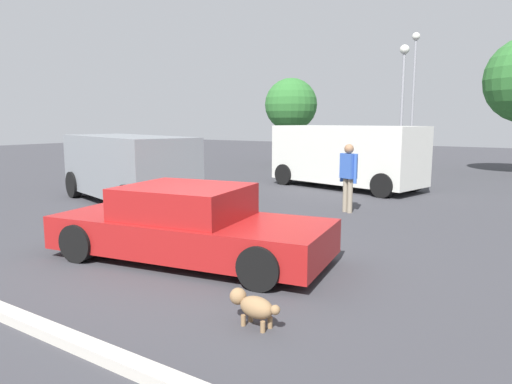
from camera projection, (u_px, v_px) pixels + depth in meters
ground_plane at (193, 255)px, 8.12m from camera, size 80.00×80.00×0.00m
sedan_foreground at (189, 226)px, 7.82m from camera, size 4.93×2.61×1.25m
dog at (253, 306)px, 5.30m from camera, size 0.70×0.28×0.40m
van_white at (346, 155)px, 16.16m from camera, size 5.60×3.16×2.16m
suv_dark at (128, 166)px, 13.25m from camera, size 5.33×3.26×1.91m
pedestrian at (348, 172)px, 11.80m from camera, size 0.53×0.38×1.75m
parking_curb at (11, 316)px, 5.46m from camera, size 8.72×0.20×0.12m
light_post_mid at (414, 76)px, 26.63m from camera, size 0.44×0.44×7.28m
light_post_far at (403, 85)px, 22.07m from camera, size 0.44×0.44×5.87m
tree_back_left at (291, 105)px, 24.30m from camera, size 2.72×2.72×4.54m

